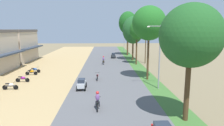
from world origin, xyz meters
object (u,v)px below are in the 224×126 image
at_px(parked_motorbike_fourth, 23,79).
at_px(median_tree_fourth, 133,30).
at_px(car_hatchback_silver, 82,84).
at_px(parked_motorbike_third, 10,86).
at_px(streetlamp_near, 160,52).
at_px(median_tree_nearest, 191,36).
at_px(median_tree_fifth, 128,23).
at_px(streetlamp_mid, 124,36).
at_px(car_hatchback_charcoal, 113,55).
at_px(motorbike_ahead_second, 98,101).
at_px(median_tree_third, 137,30).
at_px(median_tree_second, 149,23).
at_px(motorbike_ahead_third, 97,76).
at_px(motorbike_ahead_fourth, 103,60).
at_px(parked_motorbike_sixth, 35,70).
at_px(utility_pole_near, 146,40).
at_px(parked_motorbike_fifth, 32,72).

xyz_separation_m(parked_motorbike_fourth, median_tree_fourth, (17.18, 17.95, 6.20)).
bearing_deg(car_hatchback_silver, parked_motorbike_third, 178.83).
bearing_deg(streetlamp_near, median_tree_nearest, -91.14).
height_order(median_tree_fifth, streetlamp_mid, median_tree_fifth).
xyz_separation_m(parked_motorbike_fourth, car_hatchback_charcoal, (12.97, 21.35, 0.19)).
xyz_separation_m(car_hatchback_silver, motorbike_ahead_second, (2.03, -5.84, 0.11)).
relative_size(parked_motorbike_fourth, median_tree_third, 0.21).
bearing_deg(car_hatchback_silver, median_tree_fourth, 67.01).
bearing_deg(parked_motorbike_fourth, parked_motorbike_third, -91.23).
distance_m(parked_motorbike_fourth, median_tree_nearest, 21.34).
xyz_separation_m(median_tree_nearest, median_tree_third, (0.17, 24.14, 0.26)).
bearing_deg(median_tree_second, motorbike_ahead_third, -179.76).
bearing_deg(median_tree_fourth, median_tree_second, -91.53).
bearing_deg(motorbike_ahead_fourth, median_tree_third, -2.15).
xyz_separation_m(median_tree_fourth, car_hatchback_charcoal, (-4.21, 3.40, -6.01)).
distance_m(parked_motorbike_third, parked_motorbike_fourth, 3.26).
height_order(parked_motorbike_sixth, median_tree_fifth, median_tree_fifth).
bearing_deg(median_tree_fourth, streetlamp_near, -90.21).
relative_size(parked_motorbike_third, utility_pole_near, 0.19).
height_order(parked_motorbike_fifth, motorbike_ahead_second, motorbike_ahead_second).
bearing_deg(median_tree_nearest, parked_motorbike_fourth, 145.71).
xyz_separation_m(streetlamp_near, motorbike_ahead_fourth, (-6.50, 16.26, -3.48)).
distance_m(parked_motorbike_fifth, motorbike_ahead_third, 10.62).
relative_size(parked_motorbike_fifth, utility_pole_near, 0.19).
xyz_separation_m(median_tree_nearest, streetlamp_mid, (0.16, 47.70, -1.58)).
distance_m(streetlamp_near, motorbike_ahead_fourth, 17.86).
xyz_separation_m(median_tree_second, streetlamp_mid, (0.38, 35.39, -2.84)).
relative_size(parked_motorbike_third, motorbike_ahead_third, 1.00).
xyz_separation_m(median_tree_fifth, motorbike_ahead_third, (-7.20, -25.58, -7.96)).
relative_size(median_tree_fourth, median_tree_fifth, 0.85).
relative_size(parked_motorbike_fourth, parked_motorbike_sixth, 1.00).
distance_m(parked_motorbike_fifth, utility_pole_near, 22.28).
height_order(median_tree_second, motorbike_ahead_third, median_tree_second).
xyz_separation_m(car_hatchback_silver, motorbike_ahead_third, (1.68, 4.16, -0.17)).
xyz_separation_m(median_tree_nearest, car_hatchback_charcoal, (-3.97, 32.91, -5.72)).
bearing_deg(parked_motorbike_fifth, car_hatchback_silver, -41.62).
bearing_deg(median_tree_nearest, car_hatchback_silver, 137.39).
xyz_separation_m(median_tree_second, motorbike_ahead_third, (-6.93, -0.03, -7.15)).
bearing_deg(median_tree_fifth, parked_motorbike_third, -119.98).
distance_m(motorbike_ahead_second, motorbike_ahead_third, 10.00).
relative_size(median_tree_second, streetlamp_near, 1.35).
bearing_deg(utility_pole_near, parked_motorbike_sixth, -157.02).
relative_size(median_tree_fifth, motorbike_ahead_fourth, 6.37).
distance_m(streetlamp_mid, motorbike_ahead_fourth, 24.55).
distance_m(median_tree_fifth, utility_pole_near, 13.08).
bearing_deg(motorbike_ahead_second, median_tree_fifth, 79.10).
xyz_separation_m(median_tree_second, median_tree_third, (0.39, 11.82, -1.00)).
height_order(median_tree_second, streetlamp_near, median_tree_second).
height_order(parked_motorbike_fourth, streetlamp_near, streetlamp_near).
bearing_deg(median_tree_third, median_tree_fourth, 89.23).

